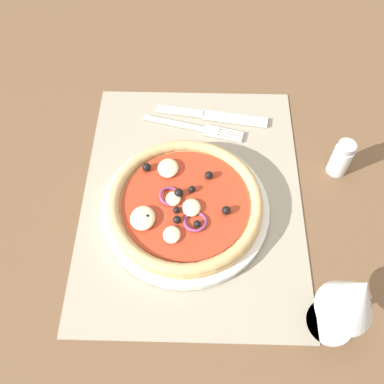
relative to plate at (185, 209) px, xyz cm
name	(u,v)px	position (x,y,z in cm)	size (l,w,h in cm)	color
ground_plane	(192,200)	(-2.93, 0.98, -2.23)	(190.00, 140.00, 2.40)	brown
placemat	(192,196)	(-2.93, 0.98, -0.83)	(45.53, 34.66, 0.40)	#A39984
plate	(185,209)	(0.00, 0.00, 0.00)	(25.81, 25.81, 1.27)	silver
pizza	(185,203)	(0.02, -0.10, 1.73)	(23.60, 23.60, 2.67)	tan
fork	(198,128)	(-16.67, 1.75, -0.41)	(5.77, 17.84, 0.44)	silver
knife	(213,116)	(-19.63, 4.32, -0.38)	(4.63, 20.02, 0.62)	silver
wine_glass	(353,298)	(16.67, 20.04, 9.01)	(7.20, 7.20, 14.90)	silver
pepper_shaker	(341,158)	(-8.67, 24.73, 2.22)	(3.20, 3.20, 6.70)	silver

